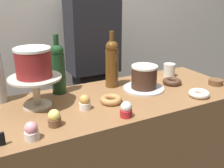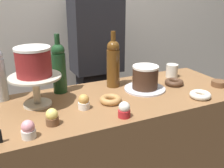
{
  "view_description": "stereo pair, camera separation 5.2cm",
  "coord_description": "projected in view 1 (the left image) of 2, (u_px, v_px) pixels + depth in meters",
  "views": [
    {
      "loc": [
        -0.6,
        -1.14,
        1.44
      ],
      "look_at": [
        0.0,
        0.0,
        0.97
      ],
      "focal_mm": 42.31,
      "sensor_mm": 36.0,
      "label": 1
    },
    {
      "loc": [
        -0.55,
        -1.16,
        1.44
      ],
      "look_at": [
        0.0,
        0.0,
        0.97
      ],
      "focal_mm": 42.31,
      "sensor_mm": 36.0,
      "label": 2
    }
  ],
  "objects": [
    {
      "name": "cupcake_caramel",
      "position": [
        85.0,
        102.0,
        1.26
      ],
      "size": [
        0.06,
        0.06,
        0.07
      ],
      "color": "white",
      "rests_on": "display_counter"
    },
    {
      "name": "barista_figure",
      "position": [
        94.0,
        72.0,
        2.0
      ],
      "size": [
        0.36,
        0.22,
        1.6
      ],
      "color": "black",
      "rests_on": "ground_plane"
    },
    {
      "name": "back_wall",
      "position": [
        59.0,
        8.0,
        1.97
      ],
      "size": [
        6.0,
        0.05,
        2.6
      ],
      "color": "silver",
      "rests_on": "ground_plane"
    },
    {
      "name": "donut_sugar",
      "position": [
        199.0,
        94.0,
        1.42
      ],
      "size": [
        0.11,
        0.11,
        0.03
      ],
      "color": "silver",
      "rests_on": "display_counter"
    },
    {
      "name": "cupcake_strawberry",
      "position": [
        31.0,
        131.0,
        1.01
      ],
      "size": [
        0.06,
        0.06,
        0.07
      ],
      "color": "white",
      "rests_on": "display_counter"
    },
    {
      "name": "donut_maple",
      "position": [
        111.0,
        100.0,
        1.34
      ],
      "size": [
        0.11,
        0.11,
        0.03
      ],
      "color": "#B27F47",
      "rests_on": "display_counter"
    },
    {
      "name": "cookie_stack",
      "position": [
        216.0,
        82.0,
        1.59
      ],
      "size": [
        0.08,
        0.08,
        0.03
      ],
      "color": "brown",
      "rests_on": "display_counter"
    },
    {
      "name": "silver_serving_platter",
      "position": [
        144.0,
        88.0,
        1.52
      ],
      "size": [
        0.23,
        0.23,
        0.01
      ],
      "color": "silver",
      "rests_on": "display_counter"
    },
    {
      "name": "cupcake_lemon",
      "position": [
        54.0,
        118.0,
        1.11
      ],
      "size": [
        0.06,
        0.06,
        0.07
      ],
      "color": "brown",
      "rests_on": "display_counter"
    },
    {
      "name": "coffee_cup_ceramic",
      "position": [
        169.0,
        70.0,
        1.73
      ],
      "size": [
        0.08,
        0.08,
        0.08
      ],
      "color": "silver",
      "rests_on": "display_counter"
    },
    {
      "name": "display_counter",
      "position": [
        112.0,
        168.0,
        1.55
      ],
      "size": [
        1.48,
        0.56,
        0.89
      ],
      "color": "brown",
      "rests_on": "ground_plane"
    },
    {
      "name": "chocolate_round_cake",
      "position": [
        144.0,
        77.0,
        1.5
      ],
      "size": [
        0.15,
        0.15,
        0.13
      ],
      "color": "#3D2619",
      "rests_on": "silver_serving_platter"
    },
    {
      "name": "white_layer_cake",
      "position": [
        33.0,
        63.0,
        1.23
      ],
      "size": [
        0.17,
        0.17,
        0.14
      ],
      "color": "maroon",
      "rests_on": "cake_stand_pedestal"
    },
    {
      "name": "cupcake_vanilla",
      "position": [
        126.0,
        110.0,
        1.18
      ],
      "size": [
        0.06,
        0.06,
        0.07
      ],
      "color": "red",
      "rests_on": "display_counter"
    },
    {
      "name": "cake_stand_pedestal",
      "position": [
        36.0,
        86.0,
        1.27
      ],
      "size": [
        0.25,
        0.25,
        0.15
      ],
      "color": "beige",
      "rests_on": "display_counter"
    },
    {
      "name": "wine_bottle_green",
      "position": [
        58.0,
        68.0,
        1.42
      ],
      "size": [
        0.08,
        0.08,
        0.33
      ],
      "color": "#193D1E",
      "rests_on": "display_counter"
    },
    {
      "name": "wine_bottle_amber",
      "position": [
        112.0,
        63.0,
        1.52
      ],
      "size": [
        0.08,
        0.08,
        0.33
      ],
      "color": "#5B3814",
      "rests_on": "display_counter"
    },
    {
      "name": "donut_chocolate",
      "position": [
        172.0,
        81.0,
        1.6
      ],
      "size": [
        0.11,
        0.11,
        0.03
      ],
      "color": "#472D1E",
      "rests_on": "display_counter"
    }
  ]
}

